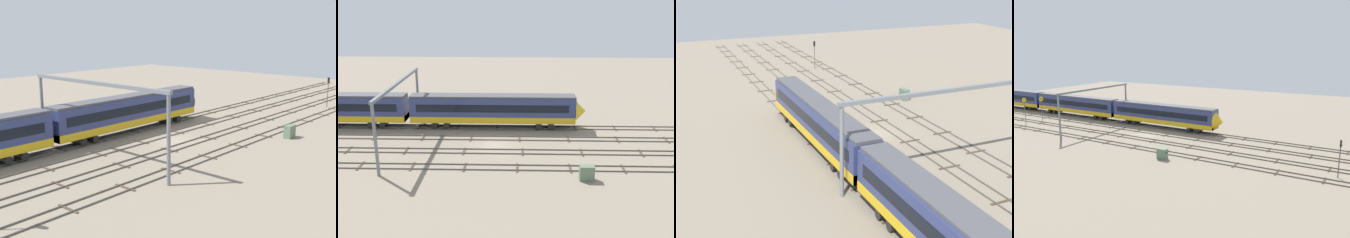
% 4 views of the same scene
% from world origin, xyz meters
% --- Properties ---
extents(ground_plane, '(149.24, 149.24, 0.00)m').
position_xyz_m(ground_plane, '(0.00, 0.00, 0.00)').
color(ground_plane, gray).
extents(track_near_foreground, '(133.24, 2.40, 0.16)m').
position_xyz_m(track_near_foreground, '(-0.00, -7.24, 0.07)').
color(track_near_foreground, '#59544C').
rests_on(track_near_foreground, ground).
extents(track_second_near, '(133.24, 2.40, 0.16)m').
position_xyz_m(track_second_near, '(0.00, -2.41, 0.07)').
color(track_second_near, '#59544C').
rests_on(track_second_near, ground).
extents(track_middle, '(133.24, 2.40, 0.16)m').
position_xyz_m(track_middle, '(0.00, 2.41, 0.07)').
color(track_middle, '#59544C').
rests_on(track_middle, ground).
extents(track_with_train, '(133.24, 2.40, 0.16)m').
position_xyz_m(track_with_train, '(0.00, 7.24, 0.07)').
color(track_with_train, '#59544C').
rests_on(track_with_train, ground).
extents(overhead_gantry, '(0.40, 19.82, 8.47)m').
position_xyz_m(overhead_gantry, '(-12.16, -0.05, 6.47)').
color(overhead_gantry, slate).
rests_on(overhead_gantry, ground).
extents(signal_light_trackside_approach, '(0.31, 0.32, 5.09)m').
position_xyz_m(signal_light_trackside_approach, '(34.68, -5.17, 3.30)').
color(signal_light_trackside_approach, '#4C4C51').
rests_on(signal_light_trackside_approach, ground).
extents(relay_cabinet, '(1.57, 0.89, 1.63)m').
position_xyz_m(relay_cabinet, '(10.47, -10.08, 0.81)').
color(relay_cabinet, '#597259').
rests_on(relay_cabinet, ground).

